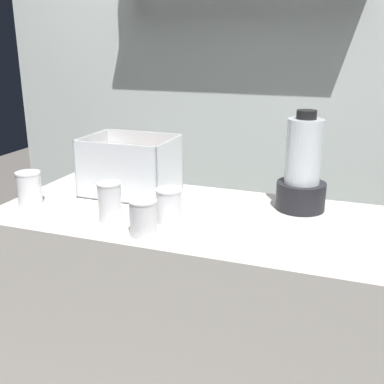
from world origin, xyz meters
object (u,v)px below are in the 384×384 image
blender_pitcher (302,171)px  juice_cup_orange_far_left (29,190)px  carrot_display_bin (131,176)px  juice_cup_beet_middle (143,220)px  juice_cup_pomegranate_right (169,208)px  juice_cup_mango_left (110,204)px

blender_pitcher → juice_cup_orange_far_left: 1.00m
blender_pitcher → juice_cup_orange_far_left: (-0.95, -0.29, -0.09)m
carrot_display_bin → juice_cup_beet_middle: size_ratio=3.00×
juice_cup_pomegranate_right → carrot_display_bin: bearing=137.3°
juice_cup_beet_middle → carrot_display_bin: bearing=122.0°
juice_cup_mango_left → juice_cup_beet_middle: 0.18m
blender_pitcher → juice_cup_mango_left: size_ratio=2.67×
carrot_display_bin → juice_cup_beet_middle: (0.23, -0.37, -0.02)m
carrot_display_bin → juice_cup_mango_left: bearing=-76.3°
carrot_display_bin → blender_pitcher: blender_pitcher is taller
blender_pitcher → juice_cup_beet_middle: size_ratio=3.11×
juice_cup_mango_left → juice_cup_pomegranate_right: bearing=15.0°
juice_cup_mango_left → juice_cup_orange_far_left: bearing=172.9°
juice_cup_pomegranate_right → juice_cup_beet_middle: bearing=-105.6°
blender_pitcher → carrot_display_bin: bearing=-176.7°
juice_cup_orange_far_left → juice_cup_beet_middle: size_ratio=1.08×
juice_cup_beet_middle → juice_cup_pomegranate_right: bearing=74.4°
carrot_display_bin → juice_cup_pomegranate_right: (0.27, -0.25, -0.02)m
blender_pitcher → juice_cup_beet_middle: (-0.43, -0.41, -0.09)m
carrot_display_bin → juice_cup_beet_middle: 0.44m
juice_cup_orange_far_left → juice_cup_pomegranate_right: juice_cup_orange_far_left is taller
juice_cup_orange_far_left → juice_cup_mango_left: 0.37m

